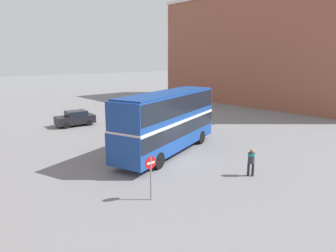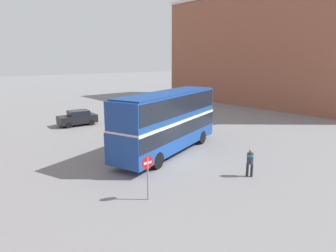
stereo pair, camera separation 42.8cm
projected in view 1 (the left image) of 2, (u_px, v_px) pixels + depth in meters
ground_plane at (173, 161)px, 20.68m from camera, size 240.00×240.00×0.00m
building_row_right at (266, 49)px, 46.23m from camera, size 11.51×33.35×16.72m
double_decker_bus at (168, 118)px, 21.98m from camera, size 11.15×6.02×4.54m
pedestrian_foreground at (251, 160)px, 17.81m from camera, size 0.57×0.57×1.68m
parked_car_kerb_near at (75, 118)px, 31.43m from camera, size 4.05×2.13×1.59m
no_entry_sign at (151, 171)px, 14.63m from camera, size 0.66×0.08×2.28m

